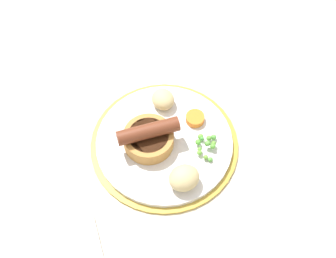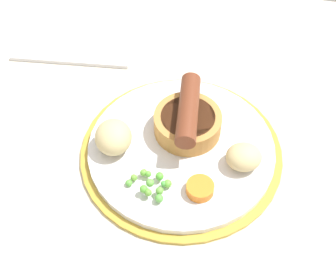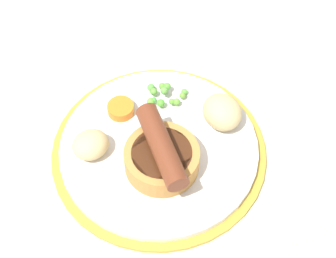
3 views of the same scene
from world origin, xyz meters
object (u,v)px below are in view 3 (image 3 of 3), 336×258
pea_pile (164,94)px  potato_chunk_1 (90,145)px  potato_chunk_0 (222,112)px  sausage_pudding (162,156)px  dinner_plate (159,150)px  carrot_slice_0 (121,109)px

pea_pile → potato_chunk_1: (-10.16, -5.50, 0.54)cm
potato_chunk_0 → sausage_pudding: bearing=-153.3°
sausage_pudding → pea_pile: 9.90cm
dinner_plate → potato_chunk_0: 8.81cm
pea_pile → potato_chunk_0: 7.84cm
carrot_slice_0 → sausage_pudding: bearing=-71.4°
sausage_pudding → potato_chunk_0: 9.54cm
sausage_pudding → potato_chunk_0: bearing=111.3°
pea_pile → dinner_plate: bearing=-109.5°
potato_chunk_0 → dinner_plate: bearing=-168.8°
dinner_plate → potato_chunk_1: size_ratio=5.88×
pea_pile → potato_chunk_0: potato_chunk_0 is taller
dinner_plate → pea_pile: (2.40, 6.80, 1.75)cm
sausage_pudding → dinner_plate: bearing=168.2°
dinner_plate → sausage_pudding: 3.95cm
sausage_pudding → pea_pile: (2.70, 9.45, -1.17)cm
dinner_plate → sausage_pudding: (-0.30, -2.65, 2.92)cm
dinner_plate → potato_chunk_1: (-7.76, 1.30, 2.30)cm
potato_chunk_1 → pea_pile: bearing=28.4°
potato_chunk_0 → carrot_slice_0: size_ratio=1.57×
potato_chunk_0 → carrot_slice_0: potato_chunk_0 is taller
potato_chunk_1 → carrot_slice_0: potato_chunk_1 is taller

